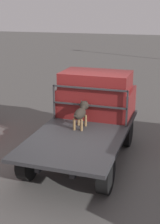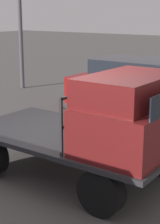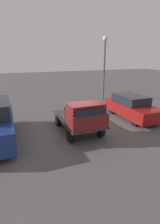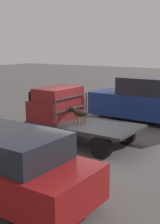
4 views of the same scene
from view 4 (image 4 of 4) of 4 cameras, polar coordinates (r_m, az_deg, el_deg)
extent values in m
plane|color=#514F4C|center=(11.15, 0.78, -5.94)|extent=(80.00, 80.00, 0.00)
cylinder|color=black|center=(11.08, -6.86, -4.18)|extent=(0.72, 0.24, 0.72)
cylinder|color=black|center=(12.38, -1.65, -2.39)|extent=(0.72, 0.24, 0.72)
cylinder|color=black|center=(9.74, 3.90, -6.39)|extent=(0.72, 0.24, 0.72)
cylinder|color=black|center=(11.20, 8.36, -4.06)|extent=(0.72, 0.24, 0.72)
cube|color=black|center=(10.69, -0.26, -3.31)|extent=(3.55, 0.10, 0.18)
cube|color=black|center=(11.27, 1.79, -2.52)|extent=(3.55, 0.10, 0.18)
cube|color=#2D2D30|center=(10.94, 0.79, -2.24)|extent=(3.86, 2.04, 0.08)
cube|color=maroon|center=(11.57, -4.33, 0.55)|extent=(1.28, 1.92, 0.73)
cube|color=maroon|center=(11.41, -4.00, 3.41)|extent=(1.09, 1.76, 0.45)
cube|color=black|center=(11.87, -6.76, 3.36)|extent=(0.02, 1.57, 0.34)
cube|color=#2D2D30|center=(10.40, -4.50, -0.24)|extent=(0.04, 0.04, 0.91)
cube|color=#2D2D30|center=(11.89, 1.16, 1.33)|extent=(0.04, 0.04, 0.91)
cube|color=#2D2D30|center=(11.05, -1.49, 2.80)|extent=(0.04, 1.88, 0.04)
cube|color=#2D2D30|center=(11.13, -1.48, 0.60)|extent=(0.04, 1.88, 0.04)
cylinder|color=brown|center=(10.90, -0.97, -1.33)|extent=(0.06, 0.06, 0.28)
cylinder|color=brown|center=(11.04, -0.43, -1.15)|extent=(0.06, 0.06, 0.28)
cylinder|color=brown|center=(10.72, 0.44, -1.55)|extent=(0.06, 0.06, 0.28)
cylinder|color=brown|center=(10.87, 0.98, -1.37)|extent=(0.06, 0.06, 0.28)
ellipsoid|color=black|center=(10.83, 0.00, -0.22)|extent=(0.52, 0.24, 0.24)
sphere|color=brown|center=(10.92, -0.62, -0.35)|extent=(0.11, 0.11, 0.11)
cylinder|color=black|center=(10.94, -0.96, 0.26)|extent=(0.17, 0.13, 0.17)
sphere|color=black|center=(10.99, -1.42, 0.55)|extent=(0.23, 0.23, 0.23)
cone|color=brown|center=(11.05, -1.83, 0.51)|extent=(0.13, 0.13, 0.13)
cone|color=black|center=(10.92, -1.57, 0.98)|extent=(0.06, 0.08, 0.10)
cone|color=black|center=(11.02, -1.19, 1.09)|extent=(0.06, 0.08, 0.10)
cylinder|color=black|center=(10.66, 1.38, -0.29)|extent=(0.22, 0.04, 0.15)
cylinder|color=black|center=(6.12, -10.15, -18.84)|extent=(0.60, 0.20, 0.60)
cylinder|color=black|center=(7.16, -1.28, -13.86)|extent=(0.60, 0.20, 0.60)
cube|color=maroon|center=(7.34, -13.83, -10.57)|extent=(4.44, 1.82, 0.79)
cube|color=#1E232B|center=(6.96, -12.87, -5.85)|extent=(2.44, 1.64, 0.57)
cylinder|color=black|center=(14.63, 4.90, -0.45)|extent=(0.60, 0.20, 0.60)
cylinder|color=black|center=(16.02, 7.72, 0.57)|extent=(0.60, 0.20, 0.60)
cube|color=navy|center=(14.58, 11.89, 1.21)|extent=(5.08, 1.89, 1.05)
cube|color=#1E232B|center=(14.35, 12.98, 4.64)|extent=(2.79, 1.70, 0.76)
camera|label=1|loc=(10.95, 38.56, 9.82)|focal=50.00mm
camera|label=2|loc=(16.95, -0.74, 10.09)|focal=60.00mm
camera|label=3|loc=(19.22, -16.42, 13.89)|focal=28.00mm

